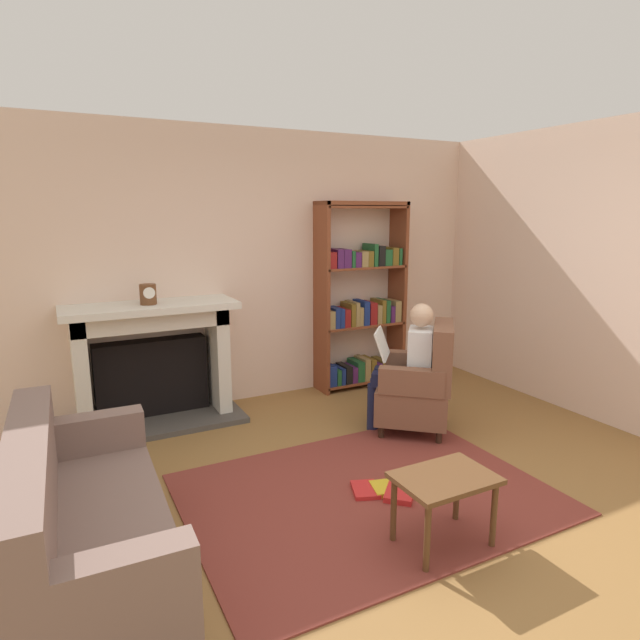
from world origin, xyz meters
The scene contains 12 objects.
ground centered at (0.00, 0.00, 0.00)m, with size 14.00×14.00×0.00m, color olive.
back_wall centered at (0.00, 2.55, 1.35)m, with size 5.60×0.10×2.70m, color beige.
side_wall_right centered at (2.65, 1.25, 1.35)m, with size 0.10×5.20×2.70m, color beige.
area_rug centered at (0.00, 0.30, 0.01)m, with size 2.40×1.80×0.01m, color brown.
fireplace centered at (-1.04, 2.30, 0.59)m, with size 1.52×0.64×1.11m.
mantel_clock centered at (-1.06, 2.20, 1.20)m, with size 0.14×0.14×0.18m.
bookshelf centered at (1.19, 2.33, 0.93)m, with size 1.00×0.32×2.01m.
armchair_reading centered at (1.00, 1.02, 0.42)m, with size 0.89×0.89×0.97m.
seated_reader centered at (0.91, 1.10, 0.62)m, with size 0.59×0.57×1.14m.
sofa_floral centered at (-1.76, 0.20, 0.32)m, with size 0.76×1.72×0.85m.
side_table centered at (0.10, -0.37, 0.37)m, with size 0.56×0.39×0.43m.
scattered_books centered at (0.11, 0.24, 0.03)m, with size 0.46×0.44×0.04m.
Camera 1 is at (-1.79, -2.49, 1.90)m, focal length 29.61 mm.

